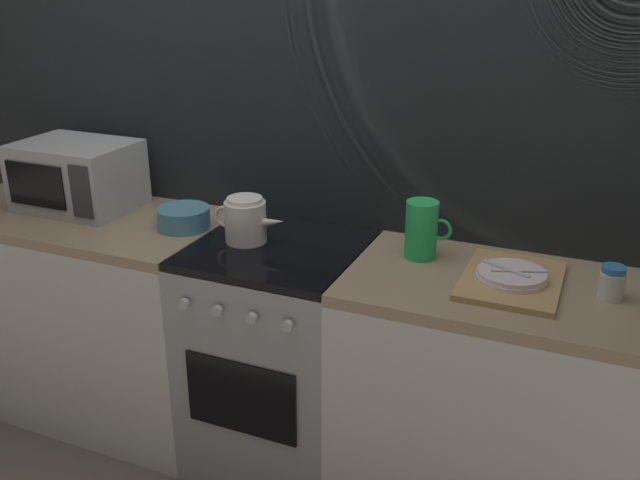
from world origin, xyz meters
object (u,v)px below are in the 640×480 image
Objects in this scene: microwave at (77,175)px; mixing_bowl at (184,218)px; stove_unit at (280,356)px; pitcher at (422,230)px; dish_pile at (512,279)px; spice_jar at (612,283)px; kettle at (246,220)px.

microwave reaches higher than mixing_bowl.
microwave reaches higher than stove_unit.
pitcher is 0.35m from dish_pile.
stove_unit is 1.21m from spice_jar.
microwave is at bearing 175.79° from stove_unit.
microwave reaches higher than kettle.
stove_unit is 1.96× the size of microwave.
spice_jar reaches higher than stove_unit.
pitcher is at bearing 172.15° from spice_jar.
kettle is (-0.12, 0.00, 0.53)m from stove_unit.
mixing_bowl is (-0.41, 0.03, 0.49)m from stove_unit.
kettle is at bearing -4.89° from mixing_bowl.
kettle is at bearing -170.45° from pitcher.
mixing_bowl is 1.23m from dish_pile.
mixing_bowl is 0.91m from pitcher.
microwave is 4.38× the size of spice_jar.
kettle is at bearing -4.51° from microwave.
spice_jar is at bearing 3.08° from dish_pile.
mixing_bowl is 1.00× the size of pitcher.
pitcher is at bearing 1.59° from microwave.
dish_pile is at bearing -176.92° from spice_jar.
pitcher is 0.62m from spice_jar.
pitcher reaches higher than dish_pile.
stove_unit is 4.50× the size of mixing_bowl.
spice_jar is (1.23, 0.02, -0.03)m from kettle.
kettle is 0.71× the size of dish_pile.
spice_jar is at bearing 1.29° from stove_unit.
kettle is 1.23m from spice_jar.
dish_pile is at bearing 0.66° from stove_unit.
dish_pile reaches higher than stove_unit.
spice_jar is at bearing -0.16° from mixing_bowl.
pitcher reaches higher than mixing_bowl.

